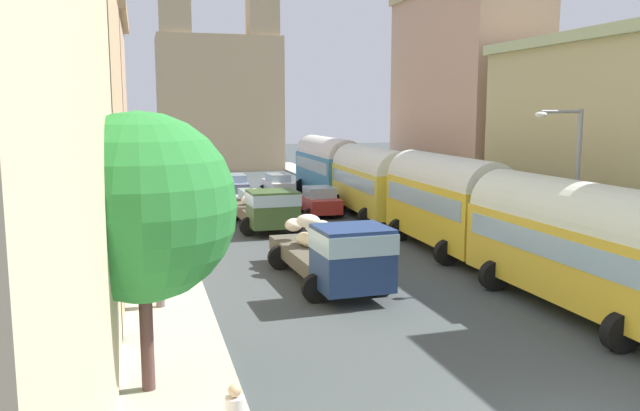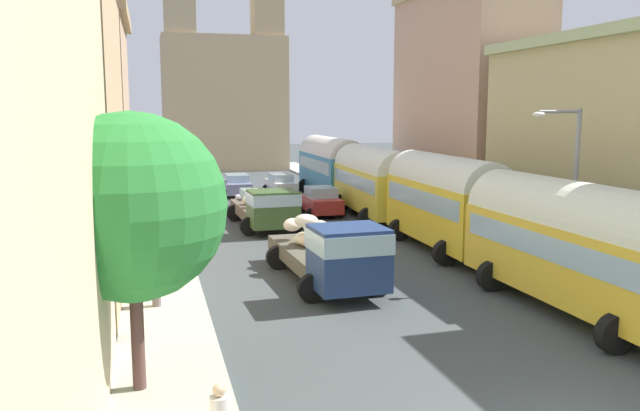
% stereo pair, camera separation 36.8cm
% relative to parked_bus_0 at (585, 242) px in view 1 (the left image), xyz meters
% --- Properties ---
extents(ground_plane, '(154.00, 154.00, 0.00)m').
position_rel_parked_bus_0_xyz_m(ground_plane, '(-4.60, 20.50, -2.15)').
color(ground_plane, '#3F4646').
extents(sidewalk_left, '(2.50, 70.00, 0.14)m').
position_rel_parked_bus_0_xyz_m(sidewalk_left, '(-11.85, 20.50, -2.08)').
color(sidewalk_left, '#ACAD99').
rests_on(sidewalk_left, ground).
extents(sidewalk_right, '(2.50, 70.00, 0.14)m').
position_rel_parked_bus_0_xyz_m(sidewalk_right, '(2.65, 20.50, -2.08)').
color(sidewalk_right, '#A7A79F').
rests_on(sidewalk_right, ground).
extents(building_left_1, '(5.45, 10.92, 9.96)m').
position_rel_parked_bus_0_xyz_m(building_left_1, '(-15.83, 6.67, 2.83)').
color(building_left_1, tan).
rests_on(building_left_1, ground).
extents(building_left_2, '(6.17, 9.45, 10.73)m').
position_rel_parked_bus_0_xyz_m(building_left_2, '(-15.91, 17.84, 3.25)').
color(building_left_2, tan).
rests_on(building_left_2, ground).
extents(building_right_1, '(6.25, 12.31, 9.05)m').
position_rel_parked_bus_0_xyz_m(building_right_1, '(6.74, 6.55, 2.40)').
color(building_right_1, tan).
rests_on(building_right_1, ground).
extents(building_right_2, '(5.01, 11.64, 13.22)m').
position_rel_parked_bus_0_xyz_m(building_right_2, '(6.18, 19.45, 4.49)').
color(building_right_2, tan).
rests_on(building_right_2, ground).
extents(distant_church, '(12.10, 6.92, 20.93)m').
position_rel_parked_bus_0_xyz_m(distant_church, '(-4.60, 50.02, 5.52)').
color(distant_church, tan).
rests_on(distant_church, ground).
extents(parked_bus_0, '(3.43, 9.44, 3.92)m').
position_rel_parked_bus_0_xyz_m(parked_bus_0, '(0.00, 0.00, 0.00)').
color(parked_bus_0, gold).
rests_on(parked_bus_0, ground).
extents(parked_bus_1, '(3.30, 8.14, 4.11)m').
position_rel_parked_bus_0_xyz_m(parked_bus_1, '(0.00, 9.00, 0.14)').
color(parked_bus_1, yellow).
rests_on(parked_bus_1, ground).
extents(parked_bus_2, '(3.56, 9.00, 3.97)m').
position_rel_parked_bus_0_xyz_m(parked_bus_2, '(-0.00, 18.00, 0.03)').
color(parked_bus_2, yellow).
rests_on(parked_bus_2, ground).
extents(parked_bus_3, '(3.36, 9.09, 4.16)m').
position_rel_parked_bus_0_xyz_m(parked_bus_3, '(0.00, 27.00, 0.15)').
color(parked_bus_3, teal).
rests_on(parked_bus_3, ground).
extents(cargo_truck_0, '(3.31, 7.59, 2.41)m').
position_rel_parked_bus_0_xyz_m(cargo_truck_0, '(-6.30, 4.57, -0.90)').
color(cargo_truck_0, navy).
rests_on(cargo_truck_0, ground).
extents(cargo_truck_1, '(3.30, 7.32, 2.18)m').
position_rel_parked_bus_0_xyz_m(cargo_truck_1, '(-6.52, 15.80, -1.00)').
color(cargo_truck_1, '#375127').
rests_on(cargo_truck_1, ground).
extents(car_0, '(2.22, 4.33, 1.49)m').
position_rel_parked_bus_0_xyz_m(car_0, '(-6.37, 20.46, -1.40)').
color(car_0, silver).
rests_on(car_0, ground).
extents(car_1, '(2.43, 4.35, 1.53)m').
position_rel_parked_bus_0_xyz_m(car_1, '(-6.21, 29.25, -1.37)').
color(car_1, slate).
rests_on(car_1, ground).
extents(car_2, '(2.35, 3.65, 1.64)m').
position_rel_parked_bus_0_xyz_m(car_2, '(-2.69, 19.48, -1.33)').
color(car_2, '#AE2D27').
rests_on(car_2, ground).
extents(car_3, '(2.27, 4.15, 1.49)m').
position_rel_parked_bus_0_xyz_m(car_3, '(-3.10, 29.07, -1.39)').
color(car_3, silver).
rests_on(car_3, ground).
extents(pedestrian_0, '(0.51, 0.51, 1.87)m').
position_rel_parked_bus_0_xyz_m(pedestrian_0, '(-11.15, 22.37, -1.07)').
color(pedestrian_0, '#6F6950').
rests_on(pedestrian_0, ground).
extents(pedestrian_2, '(0.56, 0.56, 1.81)m').
position_rel_parked_bus_0_xyz_m(pedestrian_2, '(-12.07, 3.56, -1.12)').
color(pedestrian_2, '#6F5F5F').
rests_on(pedestrian_2, ground).
extents(pedestrian_3, '(0.44, 0.44, 1.83)m').
position_rel_parked_bus_0_xyz_m(pedestrian_3, '(-11.89, 22.50, -1.08)').
color(pedestrian_3, '#495340').
rests_on(pedestrian_3, ground).
extents(pedestrian_4, '(0.56, 0.56, 1.83)m').
position_rel_parked_bus_0_xyz_m(pedestrian_4, '(-11.94, 15.45, -1.11)').
color(pedestrian_4, '#434B4B').
rests_on(pedestrian_4, ground).
extents(streetlamp_near, '(1.85, 0.28, 6.04)m').
position_rel_parked_bus_0_xyz_m(streetlamp_near, '(1.63, 3.00, 1.51)').
color(streetlamp_near, gray).
rests_on(streetlamp_near, ground).
extents(roadside_tree_0, '(3.89, 3.89, 5.99)m').
position_rel_parked_bus_0_xyz_m(roadside_tree_0, '(-12.50, -2.33, 1.88)').
color(roadside_tree_0, brown).
rests_on(roadside_tree_0, ground).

